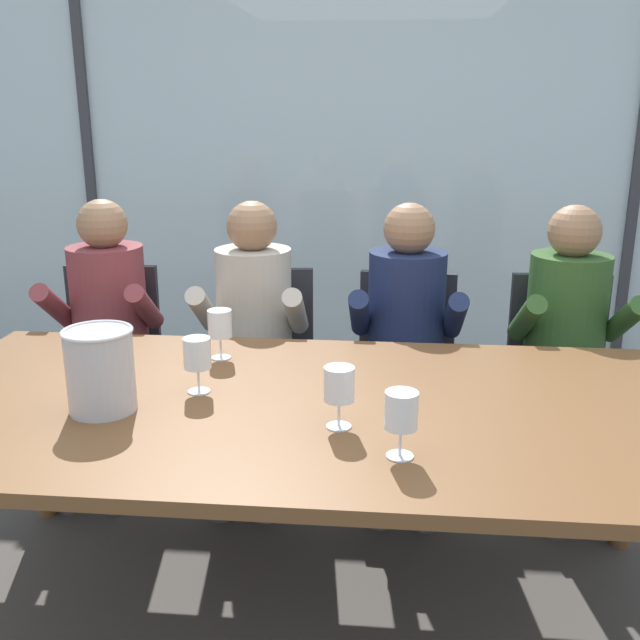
% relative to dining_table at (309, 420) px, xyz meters
% --- Properties ---
extents(ground, '(14.00, 14.00, 0.00)m').
position_rel_dining_table_xyz_m(ground, '(0.00, 1.00, -0.69)').
color(ground, '#4C4742').
extents(window_glass_panel, '(7.65, 0.03, 2.60)m').
position_rel_dining_table_xyz_m(window_glass_panel, '(0.00, 2.66, 0.61)').
color(window_glass_panel, silver).
rests_on(window_glass_panel, ground).
extents(window_mullion_left, '(0.06, 0.06, 2.60)m').
position_rel_dining_table_xyz_m(window_mullion_left, '(-1.72, 2.64, 0.61)').
color(window_mullion_left, '#38383D').
rests_on(window_mullion_left, ground).
extents(window_mullion_right, '(0.06, 0.06, 2.60)m').
position_rel_dining_table_xyz_m(window_mullion_right, '(1.72, 2.64, 0.61)').
color(window_mullion_right, '#38383D').
rests_on(window_mullion_right, ground).
extents(hillside_vineyard, '(13.65, 2.40, 1.67)m').
position_rel_dining_table_xyz_m(hillside_vineyard, '(0.00, 6.13, 0.15)').
color(hillside_vineyard, '#386633').
rests_on(hillside_vineyard, ground).
extents(dining_table, '(2.45, 1.18, 0.75)m').
position_rel_dining_table_xyz_m(dining_table, '(0.00, 0.00, 0.00)').
color(dining_table, brown).
rests_on(dining_table, ground).
extents(chair_near_curtain, '(0.46, 0.46, 0.90)m').
position_rel_dining_table_xyz_m(chair_near_curtain, '(-1.02, 1.00, -0.16)').
color(chair_near_curtain, '#232328').
rests_on(chair_near_curtain, ground).
extents(chair_left_of_center, '(0.48, 0.48, 0.90)m').
position_rel_dining_table_xyz_m(chair_left_of_center, '(-0.30, 1.00, -0.16)').
color(chair_left_of_center, '#232328').
rests_on(chair_left_of_center, ground).
extents(chair_center, '(0.47, 0.47, 0.90)m').
position_rel_dining_table_xyz_m(chair_center, '(0.31, 0.99, -0.16)').
color(chair_center, '#232328').
rests_on(chair_center, ground).
extents(chair_right_of_center, '(0.45, 0.45, 0.90)m').
position_rel_dining_table_xyz_m(chair_right_of_center, '(0.97, 1.01, -0.16)').
color(chair_right_of_center, '#232328').
rests_on(chair_right_of_center, ground).
extents(person_maroon_top, '(0.48, 0.62, 1.22)m').
position_rel_dining_table_xyz_m(person_maroon_top, '(-0.97, 0.86, 0.02)').
color(person_maroon_top, brown).
rests_on(person_maroon_top, ground).
extents(person_beige_jumper, '(0.47, 0.62, 1.22)m').
position_rel_dining_table_xyz_m(person_beige_jumper, '(-0.34, 0.86, 0.02)').
color(person_beige_jumper, '#B7AD9E').
rests_on(person_beige_jumper, ground).
extents(person_navy_polo, '(0.46, 0.61, 1.22)m').
position_rel_dining_table_xyz_m(person_navy_polo, '(0.31, 0.86, 0.02)').
color(person_navy_polo, '#192347').
rests_on(person_navy_polo, ground).
extents(person_olive_shirt, '(0.48, 0.62, 1.22)m').
position_rel_dining_table_xyz_m(person_olive_shirt, '(0.96, 0.86, 0.02)').
color(person_olive_shirt, '#2D5123').
rests_on(person_olive_shirt, ground).
extents(ice_bucket_primary, '(0.20, 0.20, 0.24)m').
position_rel_dining_table_xyz_m(ice_bucket_primary, '(-0.59, -0.11, 0.19)').
color(ice_bucket_primary, '#B7B7BC').
rests_on(ice_bucket_primary, dining_table).
extents(wine_glass_by_left_taster, '(0.08, 0.08, 0.17)m').
position_rel_dining_table_xyz_m(wine_glass_by_left_taster, '(0.10, -0.17, 0.18)').
color(wine_glass_by_left_taster, silver).
rests_on(wine_glass_by_left_taster, dining_table).
extents(wine_glass_near_bucket, '(0.08, 0.08, 0.17)m').
position_rel_dining_table_xyz_m(wine_glass_near_bucket, '(-0.35, 0.04, 0.18)').
color(wine_glass_near_bucket, silver).
rests_on(wine_glass_near_bucket, dining_table).
extents(wine_glass_center_pour, '(0.08, 0.08, 0.17)m').
position_rel_dining_table_xyz_m(wine_glass_center_pour, '(0.26, -0.33, 0.18)').
color(wine_glass_center_pour, silver).
rests_on(wine_glass_center_pour, dining_table).
extents(wine_glass_by_right_taster, '(0.08, 0.08, 0.17)m').
position_rel_dining_table_xyz_m(wine_glass_by_right_taster, '(-0.35, 0.36, 0.18)').
color(wine_glass_by_right_taster, silver).
rests_on(wine_glass_by_right_taster, dining_table).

